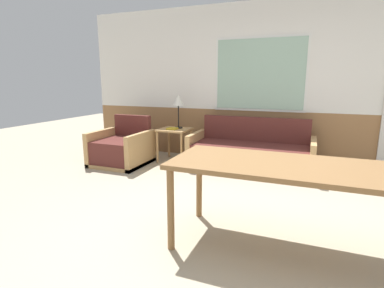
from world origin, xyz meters
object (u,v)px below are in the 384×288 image
at_px(couch, 250,154).
at_px(armchair, 122,149).
at_px(dining_table, 288,173).
at_px(table_lamp, 178,101).
at_px(side_table, 175,135).

height_order(couch, armchair, couch).
bearing_deg(couch, armchair, -167.02).
relative_size(armchair, dining_table, 0.45).
bearing_deg(couch, table_lamp, 174.31).
bearing_deg(dining_table, table_lamp, 130.64).
relative_size(couch, side_table, 3.33).
xyz_separation_m(table_lamp, dining_table, (2.04, -2.38, -0.37)).
relative_size(side_table, dining_table, 0.30).
distance_m(armchair, table_lamp, 1.28).
height_order(side_table, table_lamp, table_lamp).
bearing_deg(dining_table, side_table, 132.26).
bearing_deg(armchair, dining_table, -45.89).
distance_m(table_lamp, dining_table, 3.15).
distance_m(armchair, dining_table, 3.36).
xyz_separation_m(couch, table_lamp, (-1.32, 0.13, 0.80)).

